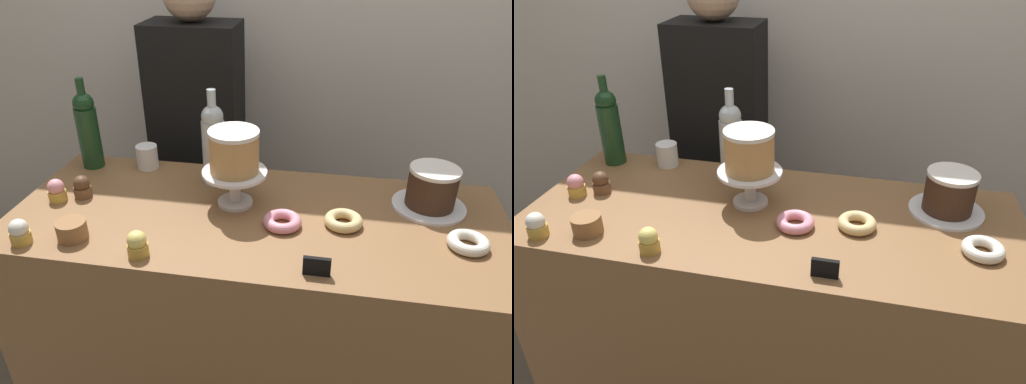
# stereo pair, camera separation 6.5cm
# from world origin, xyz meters

# --- Properties ---
(back_wall) EXTENTS (6.00, 0.05, 2.60)m
(back_wall) POSITION_xyz_m (0.00, 0.89, 1.30)
(back_wall) COLOR silver
(back_wall) RESTS_ON ground_plane
(display_counter) EXTENTS (1.50, 0.63, 0.94)m
(display_counter) POSITION_xyz_m (0.00, 0.00, 0.47)
(display_counter) COLOR brown
(display_counter) RESTS_ON ground_plane
(cake_stand_pedestal) EXTENTS (0.20, 0.20, 0.12)m
(cake_stand_pedestal) POSITION_xyz_m (-0.08, 0.06, 1.02)
(cake_stand_pedestal) COLOR silver
(cake_stand_pedestal) RESTS_ON display_counter
(white_layer_cake) EXTENTS (0.15, 0.15, 0.13)m
(white_layer_cake) POSITION_xyz_m (-0.08, 0.06, 1.12)
(white_layer_cake) COLOR tan
(white_layer_cake) RESTS_ON cake_stand_pedestal
(silver_serving_platter) EXTENTS (0.22, 0.22, 0.01)m
(silver_serving_platter) POSITION_xyz_m (0.52, 0.14, 0.95)
(silver_serving_platter) COLOR white
(silver_serving_platter) RESTS_ON display_counter
(chocolate_round_cake) EXTENTS (0.15, 0.15, 0.13)m
(chocolate_round_cake) POSITION_xyz_m (0.52, 0.14, 1.02)
(chocolate_round_cake) COLOR #3D2619
(chocolate_round_cake) RESTS_ON silver_serving_platter
(wine_bottle_clear) EXTENTS (0.08, 0.08, 0.33)m
(wine_bottle_clear) POSITION_xyz_m (-0.18, 0.19, 1.09)
(wine_bottle_clear) COLOR #B2BCC1
(wine_bottle_clear) RESTS_ON display_counter
(wine_bottle_green) EXTENTS (0.08, 0.08, 0.33)m
(wine_bottle_green) POSITION_xyz_m (-0.64, 0.23, 1.09)
(wine_bottle_green) COLOR #193D1E
(wine_bottle_green) RESTS_ON display_counter
(cupcake_lemon) EXTENTS (0.06, 0.06, 0.07)m
(cupcake_lemon) POSITION_xyz_m (-0.27, -0.25, 0.98)
(cupcake_lemon) COLOR gold
(cupcake_lemon) RESTS_ON display_counter
(cupcake_chocolate) EXTENTS (0.06, 0.06, 0.07)m
(cupcake_chocolate) POSITION_xyz_m (-0.57, 0.01, 0.98)
(cupcake_chocolate) COLOR brown
(cupcake_chocolate) RESTS_ON display_counter
(cupcake_strawberry) EXTENTS (0.06, 0.06, 0.07)m
(cupcake_strawberry) POSITION_xyz_m (-0.64, -0.02, 0.98)
(cupcake_strawberry) COLOR gold
(cupcake_strawberry) RESTS_ON display_counter
(cupcake_vanilla) EXTENTS (0.06, 0.06, 0.07)m
(cupcake_vanilla) POSITION_xyz_m (-0.61, -0.26, 0.98)
(cupcake_vanilla) COLOR gold
(cupcake_vanilla) RESTS_ON display_counter
(donut_pink) EXTENTS (0.11, 0.11, 0.03)m
(donut_pink) POSITION_xyz_m (0.09, -0.05, 0.96)
(donut_pink) COLOR pink
(donut_pink) RESTS_ON display_counter
(donut_glazed) EXTENTS (0.11, 0.11, 0.03)m
(donut_glazed) POSITION_xyz_m (0.26, -0.01, 0.96)
(donut_glazed) COLOR #E0C17F
(donut_glazed) RESTS_ON display_counter
(donut_sugar) EXTENTS (0.11, 0.11, 0.03)m
(donut_sugar) POSITION_xyz_m (0.60, -0.06, 0.96)
(donut_sugar) COLOR silver
(donut_sugar) RESTS_ON display_counter
(cookie_stack) EXTENTS (0.08, 0.08, 0.05)m
(cookie_stack) POSITION_xyz_m (-0.48, -0.21, 0.97)
(cookie_stack) COLOR olive
(cookie_stack) RESTS_ON display_counter
(price_sign_chalkboard) EXTENTS (0.07, 0.01, 0.05)m
(price_sign_chalkboard) POSITION_xyz_m (0.20, -0.25, 0.97)
(price_sign_chalkboard) COLOR black
(price_sign_chalkboard) RESTS_ON display_counter
(coffee_cup_ceramic) EXTENTS (0.08, 0.08, 0.09)m
(coffee_cup_ceramic) POSITION_xyz_m (-0.44, 0.25, 0.99)
(coffee_cup_ceramic) COLOR white
(coffee_cup_ceramic) RESTS_ON display_counter
(barista_figure) EXTENTS (0.36, 0.22, 1.60)m
(barista_figure) POSITION_xyz_m (-0.35, 0.57, 0.84)
(barista_figure) COLOR black
(barista_figure) RESTS_ON ground_plane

